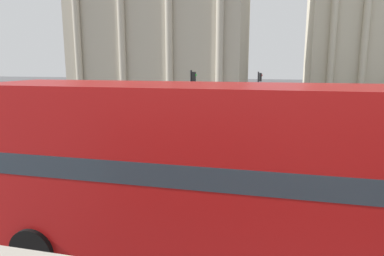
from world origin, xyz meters
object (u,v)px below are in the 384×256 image
(double_decker_bus, at_px, (218,169))
(pedestrian_olive, at_px, (360,103))
(traffic_light_far, at_px, (259,87))
(car_silver, at_px, (330,142))
(traffic_light_mid, at_px, (192,93))
(pedestrian_blue, at_px, (378,102))
(plaza_building_left, at_px, (163,9))
(traffic_light_near, at_px, (307,125))

(double_decker_bus, distance_m, pedestrian_olive, 28.37)
(double_decker_bus, height_order, traffic_light_far, double_decker_bus)
(double_decker_bus, distance_m, car_silver, 11.34)
(traffic_light_mid, bearing_deg, double_decker_bus, -74.20)
(traffic_light_far, bearing_deg, pedestrian_blue, 28.04)
(pedestrian_blue, bearing_deg, pedestrian_olive, 75.25)
(car_silver, distance_m, pedestrian_blue, 18.92)
(pedestrian_blue, bearing_deg, plaza_building_left, 12.52)
(double_decker_bus, relative_size, pedestrian_blue, 6.39)
(traffic_light_near, distance_m, traffic_light_mid, 10.19)
(traffic_light_far, bearing_deg, traffic_light_mid, -113.63)
(traffic_light_mid, xyz_separation_m, car_silver, (7.79, -3.46, -1.94))
(traffic_light_far, distance_m, car_silver, 12.75)
(traffic_light_mid, relative_size, car_silver, 0.97)
(pedestrian_blue, bearing_deg, traffic_light_near, 110.09)
(double_decker_bus, bearing_deg, traffic_light_near, 65.11)
(pedestrian_blue, bearing_deg, traffic_light_mid, 84.87)
(plaza_building_left, xyz_separation_m, traffic_light_mid, (11.06, -27.74, -9.54))
(double_decker_bus, height_order, car_silver, double_decker_bus)
(plaza_building_left, height_order, traffic_light_mid, plaza_building_left)
(traffic_light_near, height_order, traffic_light_far, traffic_light_far)
(traffic_light_near, distance_m, pedestrian_olive, 21.98)
(traffic_light_mid, bearing_deg, traffic_light_far, 66.37)
(traffic_light_near, distance_m, traffic_light_far, 16.73)
(double_decker_bus, relative_size, traffic_light_near, 3.03)
(plaza_building_left, relative_size, traffic_light_near, 7.12)
(traffic_light_near, relative_size, pedestrian_olive, 2.12)
(plaza_building_left, distance_m, pedestrian_blue, 31.02)
(plaza_building_left, xyz_separation_m, traffic_light_near, (17.31, -35.79, -9.93))
(car_silver, relative_size, pedestrian_olive, 2.60)
(plaza_building_left, bearing_deg, car_silver, -58.86)
(car_silver, bearing_deg, traffic_light_far, -57.25)
(car_silver, bearing_deg, traffic_light_near, 85.34)
(traffic_light_far, bearing_deg, car_silver, -71.17)
(traffic_light_mid, relative_size, pedestrian_olive, 2.51)
(traffic_light_mid, bearing_deg, plaza_building_left, 111.74)
(car_silver, bearing_deg, traffic_light_mid, -10.05)
(plaza_building_left, bearing_deg, pedestrian_olive, -31.97)
(double_decker_bus, height_order, traffic_light_mid, traffic_light_mid)
(traffic_light_far, relative_size, car_silver, 0.90)
(plaza_building_left, bearing_deg, double_decker_bus, -70.21)
(plaza_building_left, distance_m, traffic_light_near, 40.98)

